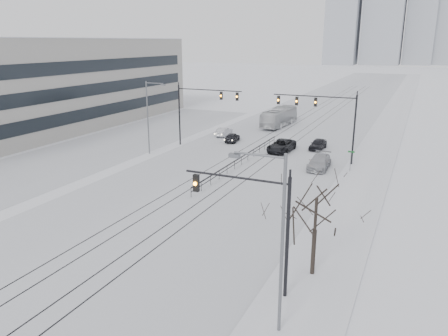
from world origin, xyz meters
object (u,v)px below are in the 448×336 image
at_px(sedan_nb_front, 281,146).
at_px(box_truck, 279,117).
at_px(sedan_sb_inner, 232,137).
at_px(sedan_nb_right, 319,162).
at_px(traffic_mast_near, 259,217).
at_px(sedan_sb_outer, 224,132).
at_px(sedan_nb_far, 318,144).
at_px(bare_tree, 316,206).

height_order(sedan_nb_front, box_truck, box_truck).
relative_size(sedan_sb_inner, sedan_nb_right, 0.73).
bearing_deg(box_truck, traffic_mast_near, 109.64).
xyz_separation_m(sedan_sb_outer, sedan_nb_far, (14.62, -2.48, 0.05)).
relative_size(sedan_sb_outer, box_truck, 0.36).
relative_size(sedan_sb_outer, sedan_nb_far, 0.96).
bearing_deg(sedan_nb_far, sedan_sb_outer, 173.64).
height_order(sedan_sb_inner, box_truck, box_truck).
height_order(traffic_mast_near, sedan_nb_far, traffic_mast_near).
bearing_deg(box_truck, sedan_sb_inner, 83.75).
bearing_deg(sedan_nb_far, sedan_nb_front, -138.15).
bearing_deg(sedan_nb_far, sedan_sb_inner, -174.20).
bearing_deg(sedan_nb_right, sedan_sb_inner, 147.38).
height_order(traffic_mast_near, sedan_sb_outer, traffic_mast_near).
relative_size(sedan_nb_front, sedan_nb_right, 1.08).
height_order(traffic_mast_near, bare_tree, traffic_mast_near).
height_order(bare_tree, sedan_sb_outer, bare_tree).
relative_size(bare_tree, sedan_nb_front, 1.10).
distance_m(bare_tree, sedan_sb_inner, 36.88).
bearing_deg(traffic_mast_near, sedan_nb_front, 104.90).
distance_m(bare_tree, sedan_nb_right, 23.91).
xyz_separation_m(traffic_mast_near, sedan_nb_far, (-4.49, 34.99, -3.88)).
bearing_deg(sedan_nb_front, bare_tree, -67.75).
relative_size(traffic_mast_near, sedan_sb_inner, 1.86).
xyz_separation_m(sedan_nb_right, sedan_nb_far, (-2.14, 8.86, -0.06)).
distance_m(traffic_mast_near, sedan_nb_right, 26.51).
distance_m(sedan_sb_inner, sedan_sb_outer, 4.02).
xyz_separation_m(sedan_nb_front, box_truck, (-5.58, 16.63, 0.73)).
xyz_separation_m(sedan_sb_inner, sedan_sb_outer, (-2.67, 3.01, -0.01)).
height_order(sedan_nb_right, box_truck, box_truck).
relative_size(sedan_sb_outer, sedan_nb_front, 0.70).
bearing_deg(sedan_sb_inner, bare_tree, 112.83).
bearing_deg(sedan_sb_outer, sedan_nb_right, 144.98).
distance_m(traffic_mast_near, sedan_nb_far, 35.49).
relative_size(sedan_sb_inner, sedan_sb_outer, 0.98).
xyz_separation_m(sedan_sb_outer, sedan_nb_front, (10.65, -5.65, 0.13)).
bearing_deg(sedan_sb_inner, box_truck, -107.83).
xyz_separation_m(traffic_mast_near, sedan_sb_outer, (-19.12, 37.47, -3.93)).
bearing_deg(box_truck, bare_tree, 113.38).
bearing_deg(sedan_sb_outer, box_truck, -115.73).
distance_m(sedan_sb_inner, sedan_nb_far, 11.96).
bearing_deg(box_truck, sedan_nb_right, 121.12).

